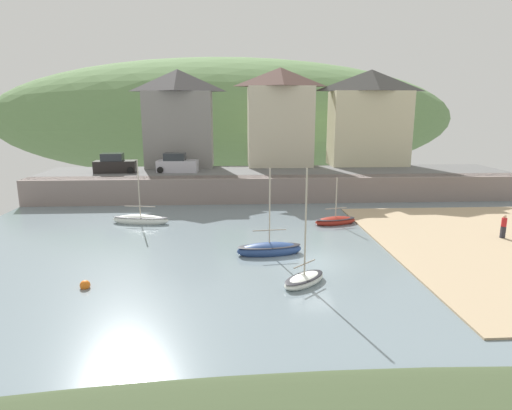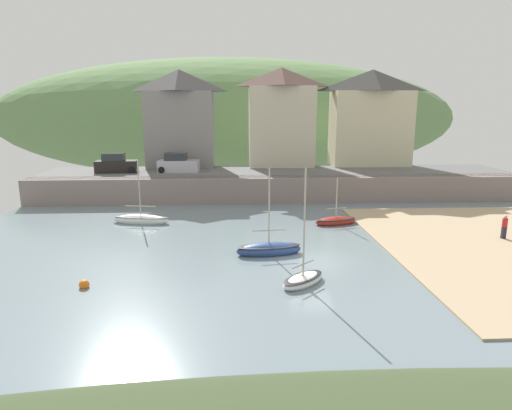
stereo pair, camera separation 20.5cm
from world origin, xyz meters
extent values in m
cube|color=slate|center=(0.00, 0.00, -0.03)|extent=(48.00, 40.00, 0.06)
cube|color=gray|center=(0.00, 17.00, 1.20)|extent=(48.00, 2.40, 2.40)
cube|color=#606060|center=(0.00, 20.70, 2.35)|extent=(48.00, 9.00, 0.10)
ellipsoid|color=#628750|center=(-5.79, 55.20, 7.12)|extent=(80.00, 44.00, 20.34)
cube|color=gray|center=(-10.41, 25.20, 6.49)|extent=(7.25, 4.66, 8.19)
pyramid|color=#524F50|center=(-10.41, 25.20, 11.74)|extent=(7.55, 4.96, 2.32)
cube|color=beige|center=(0.78, 25.20, 6.77)|extent=(7.11, 4.51, 8.74)
pyramid|color=brown|center=(0.78, 25.20, 12.14)|extent=(7.41, 4.81, 2.01)
cube|color=beige|center=(10.91, 25.20, 6.53)|extent=(8.69, 4.08, 8.26)
pyramid|color=#4D4B49|center=(10.91, 25.20, 11.82)|extent=(8.99, 4.38, 2.31)
ellipsoid|color=navy|center=(-2.39, 1.53, 0.26)|extent=(4.12, 1.73, 0.96)
ellipsoid|color=black|center=(-2.39, 1.53, 0.53)|extent=(4.04, 1.70, 0.12)
cylinder|color=#B2A893|center=(-2.39, 1.53, 3.03)|extent=(0.09, 0.09, 4.59)
cylinder|color=gray|center=(-2.39, 1.53, 1.53)|extent=(2.06, 0.30, 0.07)
ellipsoid|color=maroon|center=(3.33, 8.37, 0.20)|extent=(3.55, 2.03, 0.74)
ellipsoid|color=black|center=(3.33, 8.37, 0.41)|extent=(3.48, 1.99, 0.12)
cylinder|color=#B2A893|center=(3.33, 8.37, 2.11)|extent=(0.09, 0.09, 3.06)
cylinder|color=gray|center=(3.33, 8.37, 1.24)|extent=(1.76, 0.50, 0.07)
ellipsoid|color=white|center=(-11.78, 9.36, 0.25)|extent=(4.57, 1.69, 0.90)
ellipsoid|color=black|center=(-11.78, 9.36, 0.50)|extent=(4.47, 1.66, 0.12)
cylinder|color=#B2A893|center=(-11.78, 9.36, 2.84)|extent=(0.09, 0.09, 4.28)
cylinder|color=gray|center=(-11.78, 9.36, 1.36)|extent=(2.43, 0.46, 0.07)
ellipsoid|color=white|center=(-1.01, -3.12, 0.17)|extent=(2.87, 2.80, 0.62)
ellipsoid|color=black|center=(-1.01, -3.12, 0.34)|extent=(2.82, 2.74, 0.12)
cylinder|color=#B2A893|center=(-1.01, -3.12, 3.21)|extent=(0.09, 0.09, 5.46)
cylinder|color=gray|center=(-1.01, -3.12, 1.06)|extent=(1.29, 1.22, 0.07)
cube|color=black|center=(-16.46, 20.70, 3.00)|extent=(4.20, 1.96, 1.20)
cube|color=#282D33|center=(-16.71, 20.70, 3.95)|extent=(2.19, 1.63, 0.80)
cylinder|color=black|center=(-14.81, 21.50, 2.72)|extent=(0.64, 0.22, 0.64)
cylinder|color=black|center=(-14.81, 19.90, 2.72)|extent=(0.64, 0.22, 0.64)
cylinder|color=black|center=(-18.11, 21.50, 2.72)|extent=(0.64, 0.22, 0.64)
cylinder|color=black|center=(-18.11, 19.90, 2.72)|extent=(0.64, 0.22, 0.64)
cube|color=#B9B7C4|center=(-10.19, 20.70, 3.00)|extent=(4.20, 1.97, 1.20)
cube|color=#282D33|center=(-10.44, 20.70, 3.95)|extent=(2.19, 1.64, 0.80)
cylinder|color=black|center=(-8.54, 21.50, 2.72)|extent=(0.64, 0.22, 0.64)
cylinder|color=black|center=(-8.54, 19.90, 2.72)|extent=(0.64, 0.22, 0.64)
cylinder|color=black|center=(-11.84, 21.50, 2.72)|extent=(0.64, 0.22, 0.64)
cylinder|color=black|center=(-11.84, 19.90, 2.72)|extent=(0.64, 0.22, 0.64)
cube|color=#282833|center=(13.78, 3.74, 0.51)|extent=(0.28, 0.20, 0.82)
cylinder|color=red|center=(13.78, 3.74, 1.21)|extent=(0.34, 0.34, 0.58)
sphere|color=#D1A889|center=(13.78, 3.74, 1.61)|extent=(0.22, 0.22, 0.22)
sphere|color=orange|center=(-11.99, -3.07, 0.15)|extent=(0.51, 0.51, 0.51)
camera|label=1|loc=(-4.61, -23.51, 8.70)|focal=30.21mm
camera|label=2|loc=(-4.40, -23.52, 8.70)|focal=30.21mm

